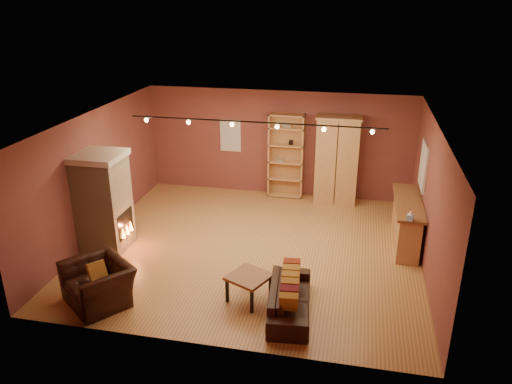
% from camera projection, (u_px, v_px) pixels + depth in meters
% --- Properties ---
extents(floor, '(7.00, 7.00, 0.00)m').
position_uv_depth(floor, '(253.00, 248.00, 10.73)').
color(floor, '#A16B39').
rests_on(floor, ground).
extents(ceiling, '(7.00, 7.00, 0.00)m').
position_uv_depth(ceiling, '(252.00, 120.00, 9.69)').
color(ceiling, brown).
rests_on(ceiling, back_wall).
extents(back_wall, '(7.00, 0.02, 2.80)m').
position_uv_depth(back_wall, '(278.00, 144.00, 13.16)').
color(back_wall, brown).
rests_on(back_wall, floor).
extents(left_wall, '(0.02, 6.50, 2.80)m').
position_uv_depth(left_wall, '(96.00, 175.00, 10.88)').
color(left_wall, brown).
rests_on(left_wall, floor).
extents(right_wall, '(0.02, 6.50, 2.80)m').
position_uv_depth(right_wall, '(431.00, 201.00, 9.54)').
color(right_wall, brown).
rests_on(right_wall, floor).
extents(fireplace, '(1.01, 0.98, 2.12)m').
position_uv_depth(fireplace, '(104.00, 202.00, 10.37)').
color(fireplace, tan).
rests_on(fireplace, floor).
extents(back_window, '(0.56, 0.04, 0.86)m').
position_uv_depth(back_window, '(231.00, 136.00, 13.34)').
color(back_window, silver).
rests_on(back_window, back_wall).
extents(bookcase, '(0.92, 0.36, 2.25)m').
position_uv_depth(bookcase, '(286.00, 155.00, 13.11)').
color(bookcase, tan).
rests_on(bookcase, floor).
extents(armoire, '(1.12, 0.64, 2.28)m').
position_uv_depth(armoire, '(337.00, 160.00, 12.69)').
color(armoire, tan).
rests_on(armoire, floor).
extents(bar_counter, '(0.57, 2.10, 1.00)m').
position_uv_depth(bar_counter, '(406.00, 222.00, 10.75)').
color(bar_counter, tan).
rests_on(bar_counter, floor).
extents(tissue_box, '(0.16, 0.16, 0.23)m').
position_uv_depth(tissue_box, '(410.00, 216.00, 9.64)').
color(tissue_box, '#82B1D0').
rests_on(tissue_box, bar_counter).
extents(right_window, '(0.05, 0.90, 1.00)m').
position_uv_depth(right_window, '(423.00, 166.00, 10.73)').
color(right_window, silver).
rests_on(right_window, right_wall).
extents(loveseat, '(0.68, 1.79, 0.74)m').
position_uv_depth(loveseat, '(290.00, 293.00, 8.47)').
color(loveseat, black).
rests_on(loveseat, floor).
extents(armchair, '(1.36, 1.28, 1.00)m').
position_uv_depth(armchair, '(98.00, 277.00, 8.70)').
color(armchair, black).
rests_on(armchair, floor).
extents(coffee_table, '(0.87, 0.87, 0.50)m').
position_uv_depth(coffee_table, '(249.00, 279.00, 8.78)').
color(coffee_table, brown).
rests_on(coffee_table, floor).
extents(track_rail, '(5.20, 0.09, 0.13)m').
position_uv_depth(track_rail, '(254.00, 124.00, 9.91)').
color(track_rail, black).
rests_on(track_rail, ceiling).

